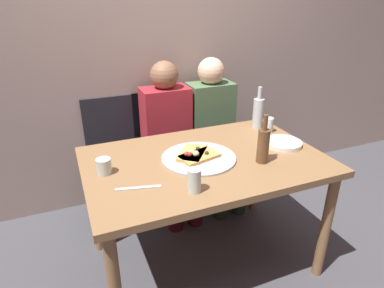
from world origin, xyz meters
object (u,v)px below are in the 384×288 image
guest_in_beanie (215,126)px  chair_right (207,134)px  pizza_slice_extra (192,153)px  plate_stack (283,143)px  table_knife (139,188)px  wine_bottle (263,145)px  tumbler_near (104,166)px  wine_glass (269,125)px  pizza_slice_last (198,156)px  tumbler_far (194,181)px  chair_middle (164,141)px  beer_bottle (258,112)px  pizza_tray (199,158)px  chair_left (117,149)px  dining_table (205,172)px  guest_in_sweater (170,133)px

guest_in_beanie → chair_right: bearing=-90.0°
pizza_slice_extra → plate_stack: 0.59m
table_knife → wine_bottle: bearing=14.1°
wine_bottle → tumbler_near: size_ratio=3.34×
guest_in_beanie → wine_glass: bearing=108.6°
pizza_slice_last → wine_glass: wine_glass is taller
tumbler_far → chair_middle: 1.19m
pizza_slice_extra → beer_bottle: size_ratio=0.87×
pizza_tray → pizza_slice_extra: bearing=125.5°
pizza_slice_extra → tumbler_near: 0.50m
chair_left → pizza_tray: bearing=111.7°
wine_bottle → tumbler_far: (-0.46, -0.14, -0.04)m
beer_bottle → wine_glass: beer_bottle is taller
beer_bottle → chair_middle: beer_bottle is taller
dining_table → wine_bottle: 0.37m
chair_right → table_knife: bearing=50.5°
beer_bottle → chair_left: size_ratio=0.32×
table_knife → dining_table: bearing=34.6°
pizza_slice_last → chair_middle: size_ratio=0.27×
tumbler_far → guest_in_sweater: (0.21, 0.98, -0.17)m
pizza_tray → chair_left: size_ratio=0.47×
pizza_slice_last → wine_glass: bearing=18.4°
chair_middle → chair_right: same height
tumbler_far → table_knife: size_ratio=0.54×
chair_left → wine_bottle: bearing=122.7°
beer_bottle → tumbler_far: size_ratio=2.45×
wine_bottle → guest_in_sweater: 0.91m
dining_table → tumbler_far: bearing=-122.9°
tumbler_far → chair_right: size_ratio=0.13×
pizza_tray → guest_in_beanie: bearing=57.2°
pizza_slice_extra → tumbler_near: size_ratio=3.05×
dining_table → pizza_slice_extra: bearing=143.0°
tumbler_near → wine_bottle: bearing=-13.7°
tumbler_near → plate_stack: (1.08, -0.06, -0.03)m
chair_middle → chair_right: size_ratio=1.00×
chair_left → chair_right: size_ratio=1.00×
table_knife → pizza_slice_extra: bearing=43.3°
beer_bottle → chair_right: beer_bottle is taller
pizza_slice_last → chair_left: size_ratio=0.27×
guest_in_sweater → pizza_slice_extra: bearing=82.8°
pizza_slice_extra → guest_in_beanie: guest_in_beanie is taller
plate_stack → chair_left: (-0.89, 0.85, -0.25)m
chair_left → table_knife: bearing=86.4°
pizza_tray → beer_bottle: 0.65m
wine_glass → plate_stack: wine_glass is taller
pizza_tray → guest_in_beanie: guest_in_beanie is taller
chair_right → guest_in_beanie: guest_in_beanie is taller
pizza_slice_last → pizza_slice_extra: bearing=114.8°
chair_left → chair_right: 0.76m
wine_glass → chair_right: (-0.16, 0.63, -0.29)m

